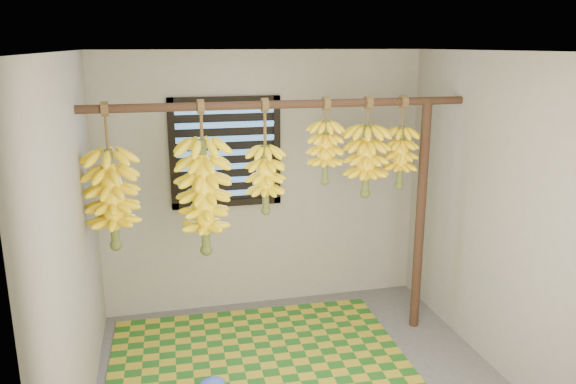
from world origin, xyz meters
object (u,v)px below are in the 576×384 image
object	(u,v)px
woven_mat	(260,363)
plastic_bag	(212,384)
banana_bunch_b	(204,197)
banana_bunch_e	(366,161)
banana_bunch_f	(401,157)
banana_bunch_d	(325,152)
banana_bunch_c	(265,179)
banana_bunch_a	(112,199)
support_post	(420,219)

from	to	relation	value
woven_mat	plastic_bag	distance (m)	0.48
banana_bunch_b	banana_bunch_e	bearing A→B (deg)	0.00
banana_bunch_b	banana_bunch_f	world-z (taller)	same
banana_bunch_f	woven_mat	bearing A→B (deg)	-166.64
banana_bunch_d	banana_bunch_c	bearing A→B (deg)	-180.00
banana_bunch_d	banana_bunch_b	bearing A→B (deg)	-180.00
banana_bunch_d	woven_mat	bearing A→B (deg)	-153.83
plastic_bag	banana_bunch_b	distance (m)	1.38
banana_bunch_f	banana_bunch_e	bearing A→B (deg)	180.00
plastic_bag	banana_bunch_d	xyz separation A→B (m)	(1.01, 0.56, 1.57)
banana_bunch_a	banana_bunch_c	size ratio (longest dim) A/B	1.21
banana_bunch_d	banana_bunch_f	world-z (taller)	same
plastic_bag	banana_bunch_e	distance (m)	2.08
banana_bunch_a	banana_bunch_f	size ratio (longest dim) A/B	1.43
banana_bunch_a	plastic_bag	bearing A→B (deg)	-41.53
plastic_bag	banana_bunch_d	bearing A→B (deg)	28.91
banana_bunch_a	banana_bunch_d	world-z (taller)	same
banana_bunch_d	banana_bunch_f	bearing A→B (deg)	-0.00
banana_bunch_b	support_post	bearing A→B (deg)	0.00
banana_bunch_c	banana_bunch_e	world-z (taller)	same
banana_bunch_d	banana_bunch_e	bearing A→B (deg)	-0.00
banana_bunch_d	banana_bunch_e	world-z (taller)	same
banana_bunch_c	banana_bunch_e	bearing A→B (deg)	0.00
banana_bunch_f	banana_bunch_a	bearing A→B (deg)	180.00
plastic_bag	banana_bunch_c	distance (m)	1.57
plastic_bag	banana_bunch_c	xyz separation A→B (m)	(0.52, 0.56, 1.37)
banana_bunch_c	banana_bunch_f	world-z (taller)	same
support_post	woven_mat	xyz separation A→B (m)	(-1.47, -0.30, -0.99)
banana_bunch_a	banana_bunch_b	xyz separation A→B (m)	(0.67, 0.00, -0.03)
banana_bunch_a	banana_bunch_b	distance (m)	0.67
woven_mat	banana_bunch_b	xyz separation A→B (m)	(-0.36, 0.30, 1.30)
support_post	banana_bunch_d	bearing A→B (deg)	180.00
banana_bunch_b	banana_bunch_f	size ratio (longest dim) A/B	1.56
support_post	woven_mat	size ratio (longest dim) A/B	0.86
banana_bunch_a	banana_bunch_c	xyz separation A→B (m)	(1.15, 0.00, 0.09)
woven_mat	banana_bunch_c	world-z (taller)	banana_bunch_c
woven_mat	banana_bunch_c	distance (m)	1.45
plastic_bag	banana_bunch_b	world-z (taller)	banana_bunch_b
woven_mat	banana_bunch_d	size ratio (longest dim) A/B	3.38
banana_bunch_b	banana_bunch_a	bearing A→B (deg)	-180.00
banana_bunch_a	banana_bunch_c	world-z (taller)	same
banana_bunch_b	banana_bunch_c	world-z (taller)	same
plastic_bag	banana_bunch_d	distance (m)	1.95
support_post	banana_bunch_a	distance (m)	2.52
plastic_bag	banana_bunch_f	bearing A→B (deg)	18.58
plastic_bag	banana_bunch_e	size ratio (longest dim) A/B	0.24
banana_bunch_d	banana_bunch_e	xyz separation A→B (m)	(0.35, -0.00, -0.09)
plastic_bag	woven_mat	bearing A→B (deg)	32.78
banana_bunch_c	banana_bunch_a	bearing A→B (deg)	-180.00
plastic_bag	banana_bunch_e	bearing A→B (deg)	22.31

